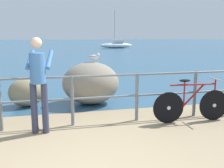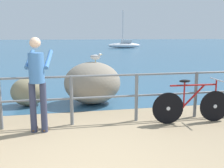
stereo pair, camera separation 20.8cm
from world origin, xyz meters
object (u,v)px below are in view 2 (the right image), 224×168
seagull (96,57)px  sailboat (124,45)px  person_at_railing (37,80)px  bicycle (192,104)px  breakwater_boulder_main (92,83)px  breakwater_boulder_left (28,92)px

seagull → sailboat: size_ratio=0.07×
person_at_railing → sailboat: size_ratio=0.36×
person_at_railing → bicycle: bearing=-81.0°
bicycle → breakwater_boulder_main: bearing=134.5°
breakwater_boulder_main → breakwater_boulder_left: (-1.66, 0.09, -0.19)m
bicycle → breakwater_boulder_left: (-3.49, 2.09, -0.02)m
breakwater_boulder_main → seagull: bearing=2.2°
person_at_railing → sailboat: bearing=-6.6°
bicycle → seagull: size_ratio=4.96×
person_at_railing → breakwater_boulder_main: person_at_railing is taller
breakwater_boulder_main → sailboat: 29.11m
bicycle → person_at_railing: person_at_railing is taller
sailboat → person_at_railing: bearing=72.4°
bicycle → person_at_railing: size_ratio=0.96×
breakwater_boulder_main → seagull: seagull is taller
person_at_railing → seagull: bearing=-24.7°
bicycle → person_at_railing: bearing=-179.3°
bicycle → sailboat: sailboat is taller
bicycle → breakwater_boulder_main: size_ratio=1.14×
breakwater_boulder_left → bicycle: bearing=-30.9°
person_at_railing → breakwater_boulder_main: 2.35m
breakwater_boulder_left → breakwater_boulder_main: bearing=-3.0°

